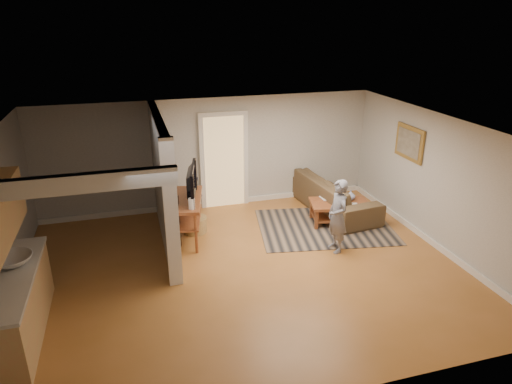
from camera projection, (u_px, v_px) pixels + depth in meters
ground at (245, 270)px, 7.97m from camera, size 7.50×7.50×0.00m
room_shell at (175, 190)px, 7.54m from camera, size 7.54×6.02×2.52m
area_rug at (325, 227)px, 9.57m from camera, size 3.04×2.43×0.01m
sofa at (332, 209)px, 10.45m from camera, size 1.27×2.64×0.74m
coffee_table at (340, 207)px, 9.64m from camera, size 1.34×0.95×0.72m
tv_console at (188, 202)px, 8.79m from camera, size 0.78×1.45×1.18m
speaker_left at (177, 222)px, 8.60m from camera, size 0.13×0.13×1.03m
speaker_right at (174, 212)px, 9.14m from camera, size 0.11×0.11×0.93m
toy_basket at (195, 224)px, 9.30m from camera, size 0.49×0.49×0.44m
child at (335, 250)px, 8.64m from camera, size 0.35×0.52×1.40m
toddler at (194, 220)px, 9.90m from camera, size 0.60×0.54×1.01m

